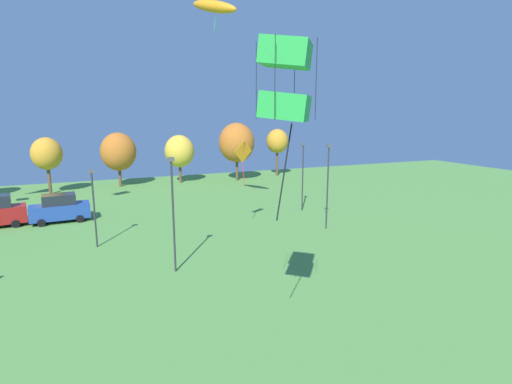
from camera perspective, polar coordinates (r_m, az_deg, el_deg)
The scene contains 13 objects.
kite_flying_4 at distance 33.42m, azimuth -5.96°, elevation 24.85°, with size 3.23×3.78×2.63m.
kite_flying_5 at distance 13.06m, azimuth 4.22°, elevation 15.61°, with size 2.12×2.10×5.87m.
kite_flying_6 at distance 31.09m, azimuth -1.83°, elevation 5.53°, with size 1.69×0.67×3.60m.
parked_car_second_from_left at distance 38.22m, azimuth -26.23°, elevation -2.12°, with size 4.84×2.28×2.45m.
light_post_0 at distance 32.33m, azimuth 10.20°, elevation 1.37°, with size 0.36×0.20×6.83m.
light_post_1 at distance 29.68m, azimuth -22.16°, elevation -1.52°, with size 0.36×0.20×5.49m.
light_post_2 at distance 23.54m, azimuth -11.77°, elevation -2.39°, with size 0.36×0.20×6.82m.
light_post_3 at distance 38.18m, azimuth 6.70°, elevation 2.70°, with size 0.36×0.20×6.49m.
treeline_tree_2 at distance 51.69m, azimuth -27.73°, elevation 4.84°, with size 3.38×3.38×6.55m.
treeline_tree_3 at distance 53.39m, azimuth -19.06°, elevation 5.46°, with size 4.37×4.37×6.86m.
treeline_tree_4 at distance 54.36m, azimuth -10.88°, elevation 5.73°, with size 3.90×3.90×6.39m.
treeline_tree_5 at distance 55.17m, azimuth -2.78°, elevation 7.06°, with size 4.88×4.88×7.95m.
treeline_tree_6 at distance 59.55m, azimuth 3.06°, elevation 7.24°, with size 3.23×3.23×6.94m.
Camera 1 is at (-3.89, 0.79, 9.27)m, focal length 28.00 mm.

